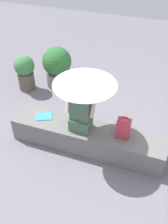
# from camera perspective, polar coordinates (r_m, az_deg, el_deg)

# --- Properties ---
(ground_plane) EXTENTS (14.00, 14.00, 0.00)m
(ground_plane) POSITION_cam_1_polar(r_m,az_deg,el_deg) (4.56, 0.67, -7.78)
(ground_plane) COLOR slate
(stone_bench) EXTENTS (2.64, 0.53, 0.44)m
(stone_bench) POSITION_cam_1_polar(r_m,az_deg,el_deg) (4.41, 0.69, -5.83)
(stone_bench) COLOR slate
(stone_bench) RESTS_ON ground
(person_seated) EXTENTS (0.47, 0.28, 0.90)m
(person_seated) POSITION_cam_1_polar(r_m,az_deg,el_deg) (4.01, -0.75, 0.49)
(person_seated) COLOR #47664C
(person_seated) RESTS_ON stone_bench
(parasol) EXTENTS (0.96, 0.96, 1.12)m
(parasol) POSITION_cam_1_polar(r_m,az_deg,el_deg) (3.65, 0.20, 7.68)
(parasol) COLOR #B7B7BC
(parasol) RESTS_ON stone_bench
(handbag_black) EXTENTS (0.21, 0.17, 0.36)m
(handbag_black) POSITION_cam_1_polar(r_m,az_deg,el_deg) (4.05, 8.80, -3.64)
(handbag_black) COLOR #B2333D
(handbag_black) RESTS_ON stone_bench
(magazine) EXTENTS (0.34, 0.30, 0.01)m
(magazine) POSITION_cam_1_polar(r_m,az_deg,el_deg) (4.53, -8.93, -1.01)
(magazine) COLOR #339ED1
(magazine) RESTS_ON stone_bench
(planter_near) EXTENTS (0.66, 0.66, 0.95)m
(planter_near) POSITION_cam_1_polar(r_m,az_deg,el_deg) (5.87, -6.04, 10.20)
(planter_near) COLOR gray
(planter_near) RESTS_ON ground
(planter_far) EXTENTS (0.45, 0.45, 0.82)m
(planter_far) POSITION_cam_1_polar(r_m,az_deg,el_deg) (5.90, -13.08, 8.85)
(planter_far) COLOR brown
(planter_far) RESTS_ON ground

